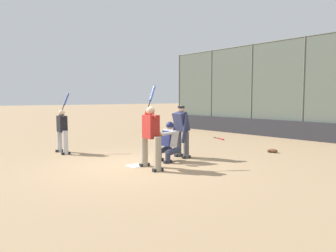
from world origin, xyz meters
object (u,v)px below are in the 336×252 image
batter_on_deck (62,130)px  baseball_loose (146,152)px  catcher_behind_plate (168,141)px  umpire_home (181,130)px  spare_bat_near_backstop (220,139)px  batter_at_plate (151,135)px  fielding_glove_on_dirt (273,151)px

batter_on_deck → baseball_loose: size_ratio=27.33×
catcher_behind_plate → umpire_home: size_ratio=0.72×
umpire_home → catcher_behind_plate: bearing=111.5°
spare_bat_near_backstop → baseball_loose: (-0.83, 4.68, 0.00)m
batter_at_plate → catcher_behind_plate: bearing=-55.5°
spare_bat_near_backstop → baseball_loose: size_ratio=11.63×
umpire_home → baseball_loose: (1.40, 0.32, -0.83)m
spare_bat_near_backstop → baseball_loose: 4.76m
batter_at_plate → spare_bat_near_backstop: size_ratio=2.55×
catcher_behind_plate → baseball_loose: bearing=-13.2°
fielding_glove_on_dirt → baseball_loose: fielding_glove_on_dirt is taller
catcher_behind_plate → spare_bat_near_backstop: size_ratio=1.35×
batter_on_deck → spare_bat_near_backstop: batter_on_deck is taller
baseball_loose → spare_bat_near_backstop: bearing=-79.9°
umpire_home → fielding_glove_on_dirt: umpire_home is taller
batter_at_plate → umpire_home: size_ratio=1.36×
batter_at_plate → catcher_behind_plate: batter_at_plate is taller
catcher_behind_plate → umpire_home: bearing=-71.8°
catcher_behind_plate → umpire_home: (0.23, -0.73, 0.26)m
batter_at_plate → fielding_glove_on_dirt: size_ratio=6.52×
catcher_behind_plate → fielding_glove_on_dirt: 3.93m
baseball_loose → batter_at_plate: bearing=146.8°
batter_at_plate → baseball_loose: 2.66m
catcher_behind_plate → fielding_glove_on_dirt: catcher_behind_plate is taller
fielding_glove_on_dirt → batter_at_plate: bearing=82.8°
batter_on_deck → fielding_glove_on_dirt: size_ratio=6.00×
catcher_behind_plate → spare_bat_near_backstop: 5.69m
baseball_loose → batter_on_deck: bearing=51.2°
batter_at_plate → umpire_home: (0.70, -1.70, -0.03)m
spare_bat_near_backstop → batter_at_plate: bearing=-44.8°
batter_at_plate → catcher_behind_plate: 1.12m
batter_at_plate → spare_bat_near_backstop: 6.79m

